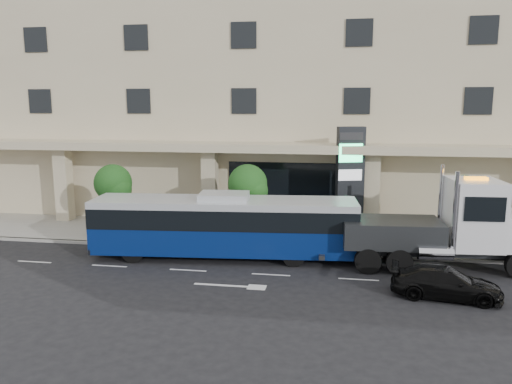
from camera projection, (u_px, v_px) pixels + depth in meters
ground at (275, 265)px, 24.64m from camera, size 120.00×120.00×0.00m
sidewalk at (285, 237)px, 29.49m from camera, size 120.00×6.00×0.15m
curb at (279, 251)px, 26.57m from camera, size 120.00×0.30×0.15m
convention_center at (300, 75)px, 37.88m from camera, size 60.00×17.60×20.00m
tree_left at (114, 186)px, 29.14m from camera, size 2.27×2.20×4.22m
tree_mid at (248, 187)px, 27.87m from camera, size 2.28×2.20×4.38m
tree_right at (464, 197)px, 26.11m from camera, size 2.10×2.00×4.04m
city_bus at (224, 225)px, 25.49m from camera, size 13.60×3.95×3.40m
tow_truck at (452, 228)px, 23.80m from camera, size 10.77×3.25×4.89m
black_sedan at (446, 283)px, 20.36m from camera, size 4.56×2.34×1.27m
signage_pylon at (350, 181)px, 29.19m from camera, size 1.68×1.02×6.39m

